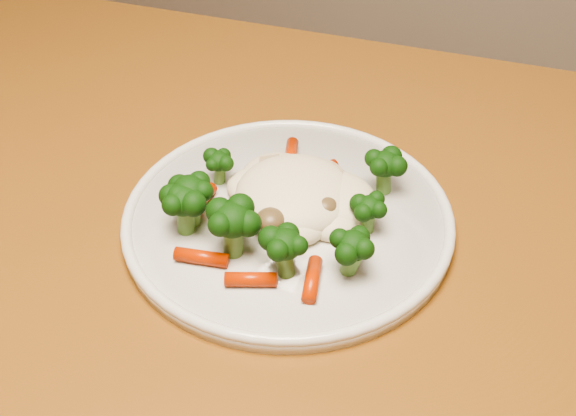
# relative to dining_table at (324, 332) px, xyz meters

# --- Properties ---
(dining_table) EXTENTS (1.29, 0.94, 0.75)m
(dining_table) POSITION_rel_dining_table_xyz_m (0.00, 0.00, 0.00)
(dining_table) COLOR brown
(dining_table) RESTS_ON ground
(plate) EXTENTS (0.29, 0.29, 0.01)m
(plate) POSITION_rel_dining_table_xyz_m (-0.05, 0.02, 0.11)
(plate) COLOR silver
(plate) RESTS_ON dining_table
(meal) EXTENTS (0.20, 0.20, 0.05)m
(meal) POSITION_rel_dining_table_xyz_m (-0.05, 0.01, 0.13)
(meal) COLOR #FAECC8
(meal) RESTS_ON plate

